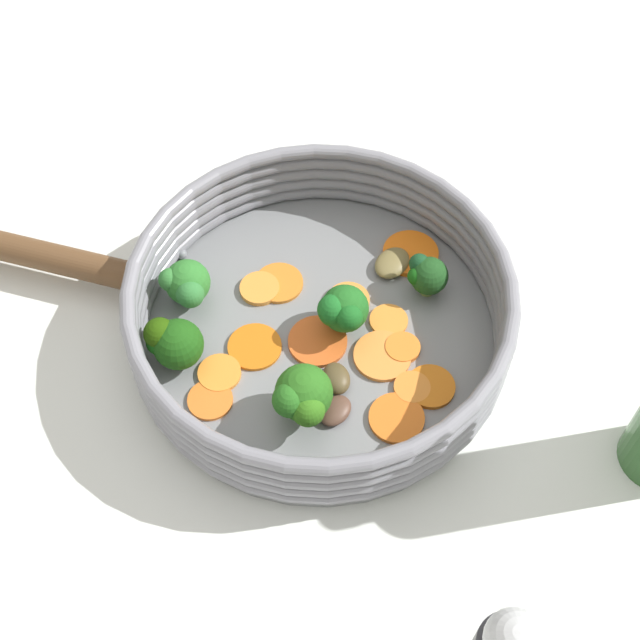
% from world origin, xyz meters
% --- Properties ---
extents(ground_plane, '(4.00, 4.00, 0.00)m').
position_xyz_m(ground_plane, '(0.00, 0.00, 0.00)').
color(ground_plane, white).
extents(skillet, '(0.29, 0.29, 0.02)m').
position_xyz_m(skillet, '(0.00, 0.00, 0.01)').
color(skillet, gray).
rests_on(skillet, ground_plane).
extents(skillet_rim_wall, '(0.30, 0.30, 0.06)m').
position_xyz_m(skillet_rim_wall, '(0.00, 0.00, 0.05)').
color(skillet_rim_wall, gray).
rests_on(skillet_rim_wall, skillet).
extents(skillet_handle, '(0.05, 0.22, 0.03)m').
position_xyz_m(skillet_handle, '(-0.03, -0.25, 0.03)').
color(skillet_handle, brown).
rests_on(skillet_handle, skillet).
extents(skillet_rivet_left, '(0.01, 0.01, 0.01)m').
position_xyz_m(skillet_rivet_left, '(-0.06, -0.13, 0.02)').
color(skillet_rivet_left, gray).
rests_on(skillet_rivet_left, skillet).
extents(skillet_rivet_right, '(0.01, 0.01, 0.01)m').
position_xyz_m(skillet_rivet_right, '(0.02, -0.14, 0.02)').
color(skillet_rivet_right, gray).
rests_on(skillet_rivet_right, skillet).
extents(carrot_slice_0, '(0.03, 0.03, 0.00)m').
position_xyz_m(carrot_slice_0, '(0.04, 0.08, 0.02)').
color(carrot_slice_0, orange).
rests_on(carrot_slice_0, skillet).
extents(carrot_slice_1, '(0.05, 0.05, 0.01)m').
position_xyz_m(carrot_slice_1, '(-0.03, 0.02, 0.02)').
color(carrot_slice_1, orange).
rests_on(carrot_slice_1, skillet).
extents(carrot_slice_2, '(0.07, 0.07, 0.00)m').
position_xyz_m(carrot_slice_2, '(0.01, 0.00, 0.02)').
color(carrot_slice_2, '#D95C22').
rests_on(carrot_slice_2, skillet).
extents(carrot_slice_3, '(0.04, 0.04, 0.00)m').
position_xyz_m(carrot_slice_3, '(-0.04, -0.04, 0.02)').
color(carrot_slice_3, orange).
rests_on(carrot_slice_3, skillet).
extents(carrot_slice_4, '(0.04, 0.04, 0.00)m').
position_xyz_m(carrot_slice_4, '(-0.02, 0.05, 0.02)').
color(carrot_slice_4, orange).
rests_on(carrot_slice_4, skillet).
extents(carrot_slice_5, '(0.06, 0.06, 0.00)m').
position_xyz_m(carrot_slice_5, '(-0.09, 0.06, 0.02)').
color(carrot_slice_5, orange).
rests_on(carrot_slice_5, skillet).
extents(carrot_slice_6, '(0.05, 0.05, 0.00)m').
position_xyz_m(carrot_slice_6, '(0.04, 0.09, 0.02)').
color(carrot_slice_6, orange).
rests_on(carrot_slice_6, skillet).
extents(carrot_slice_7, '(0.05, 0.05, 0.00)m').
position_xyz_m(carrot_slice_7, '(0.08, -0.07, 0.02)').
color(carrot_slice_7, orange).
rests_on(carrot_slice_7, skillet).
extents(carrot_slice_8, '(0.05, 0.05, 0.00)m').
position_xyz_m(carrot_slice_8, '(0.05, -0.07, 0.02)').
color(carrot_slice_8, orange).
rests_on(carrot_slice_8, skillet).
extents(carrot_slice_9, '(0.06, 0.06, 0.00)m').
position_xyz_m(carrot_slice_9, '(0.07, 0.07, 0.02)').
color(carrot_slice_9, orange).
rests_on(carrot_slice_9, skillet).
extents(carrot_slice_10, '(0.05, 0.05, 0.00)m').
position_xyz_m(carrot_slice_10, '(0.02, 0.05, 0.02)').
color(carrot_slice_10, orange).
rests_on(carrot_slice_10, skillet).
extents(carrot_slice_11, '(0.05, 0.05, 0.00)m').
position_xyz_m(carrot_slice_11, '(-0.03, -0.06, 0.02)').
color(carrot_slice_11, orange).
rests_on(carrot_slice_11, skillet).
extents(carrot_slice_12, '(0.06, 0.06, 0.00)m').
position_xyz_m(carrot_slice_12, '(0.02, -0.05, 0.02)').
color(carrot_slice_12, orange).
rests_on(carrot_slice_12, skillet).
extents(carrot_slice_13, '(0.04, 0.04, 0.00)m').
position_xyz_m(carrot_slice_13, '(0.01, 0.07, 0.02)').
color(carrot_slice_13, orange).
rests_on(carrot_slice_13, skillet).
extents(broccoli_floret_0, '(0.05, 0.05, 0.05)m').
position_xyz_m(broccoli_floret_0, '(0.08, 0.00, 0.05)').
color(broccoli_floret_0, '#7DAB69').
rests_on(broccoli_floret_0, skillet).
extents(broccoli_floret_1, '(0.04, 0.05, 0.04)m').
position_xyz_m(broccoli_floret_1, '(0.04, -0.11, 0.04)').
color(broccoli_floret_1, '#79974F').
rests_on(broccoli_floret_1, skillet).
extents(broccoli_floret_2, '(0.03, 0.03, 0.04)m').
position_xyz_m(broccoli_floret_2, '(-0.05, 0.08, 0.04)').
color(broccoli_floret_2, olive).
rests_on(broccoli_floret_2, skillet).
extents(broccoli_floret_3, '(0.04, 0.04, 0.04)m').
position_xyz_m(broccoli_floret_3, '(-0.01, -0.11, 0.04)').
color(broccoli_floret_3, '#8EA86B').
rests_on(broccoli_floret_3, skillet).
extents(broccoli_floret_4, '(0.04, 0.04, 0.04)m').
position_xyz_m(broccoli_floret_4, '(-0.00, 0.02, 0.04)').
color(broccoli_floret_4, '#8AAF5E').
rests_on(broccoli_floret_4, skillet).
extents(mushroom_piece_0, '(0.03, 0.03, 0.01)m').
position_xyz_m(mushroom_piece_0, '(0.05, 0.02, 0.02)').
color(mushroom_piece_0, brown).
rests_on(mushroom_piece_0, skillet).
extents(mushroom_piece_1, '(0.04, 0.04, 0.01)m').
position_xyz_m(mushroom_piece_1, '(-0.07, 0.05, 0.02)').
color(mushroom_piece_1, olive).
rests_on(mushroom_piece_1, skillet).
extents(mushroom_piece_2, '(0.04, 0.03, 0.01)m').
position_xyz_m(mushroom_piece_2, '(0.07, 0.02, 0.02)').
color(mushroom_piece_2, brown).
rests_on(mushroom_piece_2, skillet).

